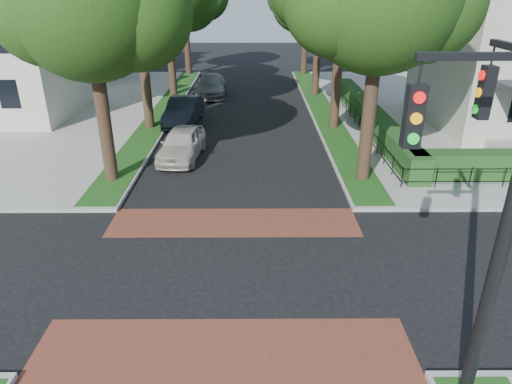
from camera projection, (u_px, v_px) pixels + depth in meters
ground at (230, 273)px, 13.73m from camera, size 120.00×120.00×0.00m
crosswalk_far at (234, 222)px, 16.64m from camera, size 9.00×2.20×0.01m
crosswalk_near at (224, 350)px, 10.82m from camera, size 9.00×2.20×0.01m
grass_strip_ne at (322, 109)px, 31.07m from camera, size 1.60×29.80×0.02m
grass_strip_nw at (164, 110)px, 31.02m from camera, size 1.60×29.80×0.02m
tree_right_far at (321, 0)px, 32.94m from camera, size 7.25×6.23×9.74m
tree_left_near at (92, 3)px, 17.28m from camera, size 7.50×6.45×10.20m
hedge_main_road at (371, 117)px, 27.11m from camera, size 1.00×18.00×1.20m
fence_main_road at (357, 119)px, 27.17m from camera, size 0.06×18.00×0.90m
house_left_far at (72, 20)px, 40.69m from camera, size 10.00×9.00×10.14m
traffic_signal at (497, 190)px, 7.79m from camera, size 2.17×2.00×8.00m
parked_car_front at (182, 144)px, 22.48m from camera, size 2.23×4.66×1.53m
parked_car_middle at (184, 111)px, 28.10m from camera, size 2.08×5.06×1.63m
parked_car_rear at (211, 85)px, 35.38m from camera, size 2.39×5.50×1.57m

